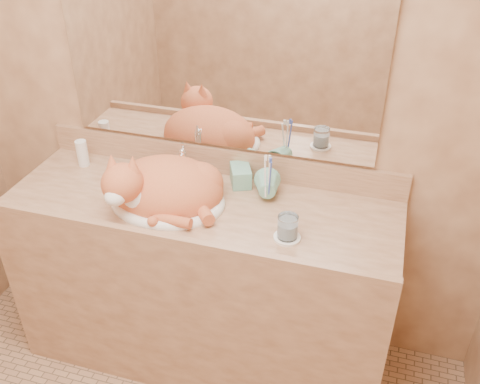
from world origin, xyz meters
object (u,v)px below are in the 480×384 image
(toothbrush_cup, at_px, (267,193))
(soap_dispenser, at_px, (243,173))
(vanity_counter, at_px, (203,283))
(cat, at_px, (161,185))
(sink_basin, at_px, (166,187))
(water_glass, at_px, (288,227))

(toothbrush_cup, bearing_deg, soap_dispenser, 152.73)
(vanity_counter, xyz_separation_m, cat, (-0.15, -0.03, 0.51))
(sink_basin, relative_size, cat, 1.00)
(cat, bearing_deg, soap_dispenser, 22.69)
(vanity_counter, height_order, sink_basin, sink_basin)
(sink_basin, xyz_separation_m, cat, (-0.02, -0.01, 0.01))
(sink_basin, relative_size, water_glass, 5.22)
(sink_basin, height_order, soap_dispenser, soap_dispenser)
(vanity_counter, height_order, water_glass, water_glass)
(water_glass, bearing_deg, cat, 170.81)
(soap_dispenser, height_order, water_glass, soap_dispenser)
(vanity_counter, relative_size, cat, 3.46)
(vanity_counter, height_order, soap_dispenser, soap_dispenser)
(soap_dispenser, distance_m, water_glass, 0.36)
(cat, height_order, toothbrush_cup, cat)
(sink_basin, distance_m, cat, 0.02)
(sink_basin, height_order, cat, cat)
(toothbrush_cup, distance_m, water_glass, 0.23)
(sink_basin, bearing_deg, cat, -166.82)
(soap_dispenser, xyz_separation_m, toothbrush_cup, (0.12, -0.06, -0.04))
(cat, distance_m, toothbrush_cup, 0.42)
(cat, xyz_separation_m, soap_dispenser, (0.29, 0.17, 0.01))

